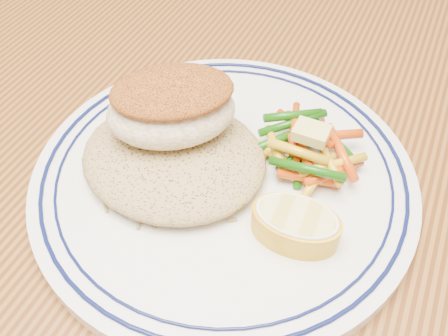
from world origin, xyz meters
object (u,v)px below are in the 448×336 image
Objects in this scene: plate at (224,177)px; rice_pilaf at (174,155)px; lemon_wedge at (296,224)px; dining_table at (272,263)px; fish_fillet at (172,106)px; vegetable_pile at (302,150)px.

rice_pilaf reaches higher than plate.
plate is at bearing 154.02° from lemon_wedge.
dining_table is 12.55× the size of fish_fillet.
lemon_wedge is (0.02, -0.07, -0.00)m from vegetable_pile.
vegetable_pile is 1.63× the size of lemon_wedge.
dining_table is 14.50× the size of vegetable_pile.
plate is 0.06m from vegetable_pile.
lemon_wedge is (0.07, -0.03, 0.02)m from plate.
vegetable_pile is at bearing 27.72° from rice_pilaf.
vegetable_pile reaches higher than plate.
plate reaches higher than dining_table.
vegetable_pile is (0.09, 0.05, -0.00)m from rice_pilaf.
fish_fillet reaches higher than rice_pilaf.
dining_table is 5.04× the size of plate.
vegetable_pile reaches higher than dining_table.
fish_fillet reaches higher than plate.
plate is 2.49× the size of fish_fillet.
vegetable_pile reaches higher than lemon_wedge.
rice_pilaf is at bearing -164.12° from plate.
plate is at bearing 15.88° from rice_pilaf.
fish_fillet is 1.16× the size of vegetable_pile.
fish_fillet is (-0.05, 0.01, 0.05)m from plate.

